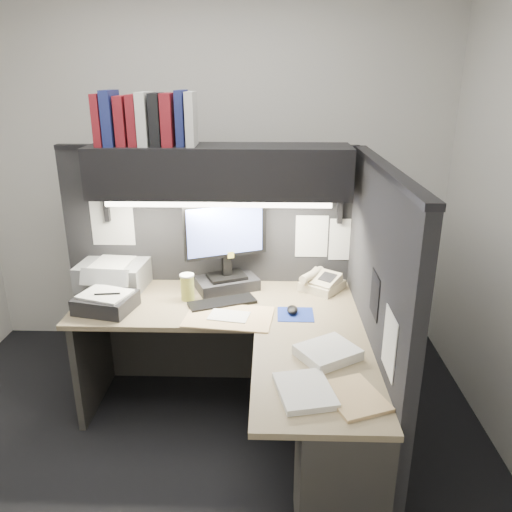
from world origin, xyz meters
The scene contains 22 objects.
floor centered at (0.00, 0.00, 0.00)m, with size 3.50×3.50×0.00m, color black.
wall_back centered at (0.00, 1.50, 1.35)m, with size 3.50×0.04×2.70m, color silver.
wall_front centered at (0.00, -1.50, 1.35)m, with size 3.50×0.04×2.70m, color silver.
partition_back centered at (0.03, 0.93, 0.80)m, with size 1.90×0.06×1.60m, color black.
partition_right centered at (0.98, 0.18, 0.80)m, with size 0.06×1.50×1.60m, color black.
desk centered at (0.43, 0.00, 0.44)m, with size 1.70×1.53×0.73m.
overhead_shelf centered at (0.12, 0.75, 1.50)m, with size 1.55×0.34×0.30m, color black.
task_light_tube centered at (0.12, 0.61, 1.33)m, with size 0.04×0.04×1.32m, color white.
monitor centered at (0.15, 0.77, 0.96)m, with size 0.50×0.37×0.58m.
keyboard centered at (0.14, 0.53, 0.74)m, with size 0.41×0.14×0.02m, color black.
mousepad centered at (0.58, 0.40, 0.73)m, with size 0.21×0.19×0.00m, color navy.
mouse centered at (0.56, 0.42, 0.75)m, with size 0.06×0.10×0.04m, color black.
telephone centered at (0.77, 0.77, 0.78)m, with size 0.22×0.23×0.09m, color beige.
coffee_cup centered at (-0.08, 0.59, 0.81)m, with size 0.08×0.08×0.16m, color #D1C553.
printer centered at (-0.59, 0.80, 0.81)m, with size 0.42×0.36×0.17m, color gray.
notebook_stack centered at (-0.53, 0.43, 0.78)m, with size 0.32×0.26×0.09m, color black.
open_folder centered at (0.20, 0.35, 0.73)m, with size 0.49×0.32×0.01m, color tan.
paper_stack_a centered at (0.72, -0.06, 0.76)m, with size 0.27×0.23×0.05m, color white.
paper_stack_b centered at (0.59, -0.36, 0.74)m, with size 0.23×0.29×0.03m, color white.
manila_stack centered at (0.80, -0.39, 0.74)m, with size 0.22×0.28×0.02m, color tan.
binder_row centered at (-0.29, 0.74, 1.80)m, with size 0.57×0.25×0.31m.
pinned_papers centered at (0.42, 0.56, 1.05)m, with size 1.76×1.31×0.51m.
Camera 1 is at (0.43, -2.21, 2.03)m, focal length 35.00 mm.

